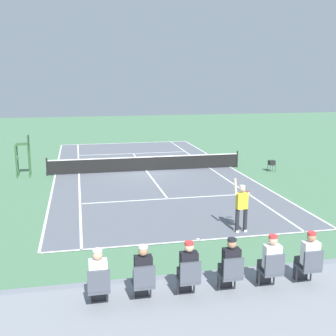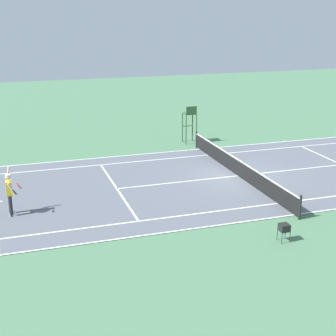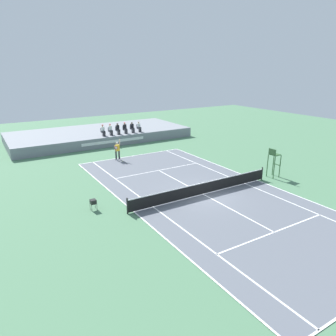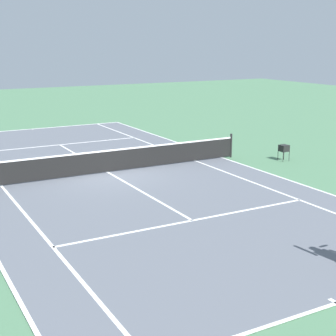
% 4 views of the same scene
% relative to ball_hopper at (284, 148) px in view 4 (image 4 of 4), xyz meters
% --- Properties ---
extents(ground_plane, '(80.00, 80.00, 0.00)m').
position_rel_ball_hopper_xyz_m(ground_plane, '(7.55, -1.69, -0.57)').
color(ground_plane, '#4C7A56').
extents(court, '(11.08, 23.88, 0.03)m').
position_rel_ball_hopper_xyz_m(court, '(7.55, -1.69, -0.56)').
color(court, slate).
rests_on(court, ground).
extents(net, '(11.98, 0.10, 1.07)m').
position_rel_ball_hopper_xyz_m(net, '(7.55, -1.69, -0.05)').
color(net, black).
rests_on(net, ground).
extents(ball_hopper, '(0.36, 0.36, 0.70)m').
position_rel_ball_hopper_xyz_m(ball_hopper, '(0.00, 0.00, 0.00)').
color(ball_hopper, black).
rests_on(ball_hopper, ground).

